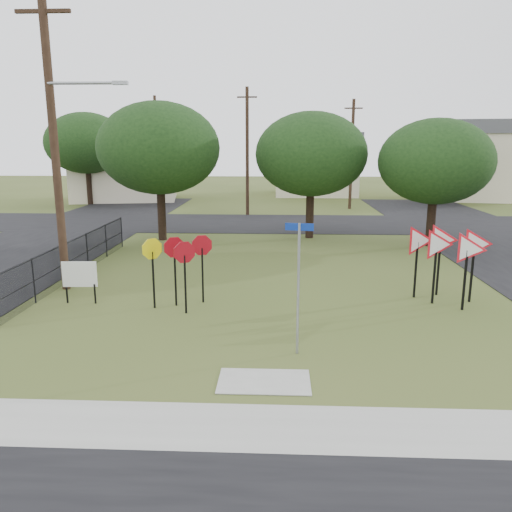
{
  "coord_description": "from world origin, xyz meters",
  "views": [
    {
      "loc": [
        0.28,
        -12.37,
        5.04
      ],
      "look_at": [
        -0.42,
        3.0,
        1.6
      ],
      "focal_mm": 35.0,
      "sensor_mm": 36.0,
      "label": 1
    }
  ],
  "objects": [
    {
      "name": "ground",
      "position": [
        0.0,
        0.0,
        0.0
      ],
      "size": [
        140.0,
        140.0,
        0.0
      ],
      "primitive_type": "plane",
      "color": "#3B4B1C"
    },
    {
      "name": "sidewalk",
      "position": [
        0.0,
        -4.2,
        0.01
      ],
      "size": [
        30.0,
        1.6,
        0.02
      ],
      "primitive_type": "cube",
      "color": "#9B9C93",
      "rests_on": "ground"
    },
    {
      "name": "planting_strip",
      "position": [
        0.0,
        -5.4,
        0.01
      ],
      "size": [
        30.0,
        0.8,
        0.02
      ],
      "primitive_type": "cube",
      "color": "#3B4B1C",
      "rests_on": "ground"
    },
    {
      "name": "street_left",
      "position": [
        -12.0,
        10.0,
        0.01
      ],
      "size": [
        8.0,
        50.0,
        0.02
      ],
      "primitive_type": "cube",
      "color": "black",
      "rests_on": "ground"
    },
    {
      "name": "street_far",
      "position": [
        0.0,
        20.0,
        0.01
      ],
      "size": [
        60.0,
        8.0,
        0.02
      ],
      "primitive_type": "cube",
      "color": "black",
      "rests_on": "ground"
    },
    {
      "name": "curb_pad",
      "position": [
        0.0,
        -2.4,
        0.01
      ],
      "size": [
        2.0,
        1.2,
        0.02
      ],
      "primitive_type": "cube",
      "color": "#9B9C93",
      "rests_on": "ground"
    },
    {
      "name": "street_name_sign",
      "position": [
        0.77,
        -0.83,
        1.85
      ],
      "size": [
        0.67,
        0.11,
        3.25
      ],
      "color": "gray",
      "rests_on": "ground"
    },
    {
      "name": "stop_sign_cluster",
      "position": [
        -2.82,
        2.62,
        1.68
      ],
      "size": [
        2.06,
        1.38,
        2.25
      ],
      "color": "black",
      "rests_on": "ground"
    },
    {
      "name": "yield_sign_cluster",
      "position": [
        5.7,
        3.6,
        1.83
      ],
      "size": [
        2.77,
        2.04,
        2.5
      ],
      "color": "black",
      "rests_on": "ground"
    },
    {
      "name": "info_board",
      "position": [
        -6.1,
        2.85,
        0.93
      ],
      "size": [
        1.11,
        0.1,
        1.39
      ],
      "color": "black",
      "rests_on": "ground"
    },
    {
      "name": "utility_pole_main",
      "position": [
        -7.24,
        4.5,
        5.21
      ],
      "size": [
        3.55,
        0.33,
        10.0
      ],
      "color": "#39261A",
      "rests_on": "ground"
    },
    {
      "name": "far_pole_a",
      "position": [
        -2.0,
        24.0,
        4.6
      ],
      "size": [
        1.4,
        0.24,
        9.0
      ],
      "color": "#39261A",
      "rests_on": "ground"
    },
    {
      "name": "far_pole_b",
      "position": [
        6.0,
        28.0,
        4.35
      ],
      "size": [
        1.4,
        0.24,
        8.5
      ],
      "color": "#39261A",
      "rests_on": "ground"
    },
    {
      "name": "far_pole_c",
      "position": [
        -10.0,
        30.0,
        4.6
      ],
      "size": [
        1.4,
        0.24,
        9.0
      ],
      "color": "#39261A",
      "rests_on": "ground"
    },
    {
      "name": "fence_run",
      "position": [
        -7.6,
        6.25,
        0.78
      ],
      "size": [
        0.05,
        11.55,
        1.5
      ],
      "color": "black",
      "rests_on": "ground"
    },
    {
      "name": "house_left",
      "position": [
        -14.0,
        34.0,
        3.65
      ],
      "size": [
        10.58,
        8.88,
        7.2
      ],
      "color": "beige",
      "rests_on": "ground"
    },
    {
      "name": "house_mid",
      "position": [
        4.0,
        40.0,
        3.15
      ],
      "size": [
        8.4,
        8.4,
        6.2
      ],
      "color": "beige",
      "rests_on": "ground"
    },
    {
      "name": "house_right",
      "position": [
        18.0,
        36.0,
        3.65
      ],
      "size": [
        8.3,
        8.3,
        7.2
      ],
      "color": "beige",
      "rests_on": "ground"
    },
    {
      "name": "tree_near_left",
      "position": [
        -6.0,
        14.0,
        4.86
      ],
      "size": [
        6.4,
        6.4,
        7.27
      ],
      "color": "black",
      "rests_on": "ground"
    },
    {
      "name": "tree_near_mid",
      "position": [
        2.0,
        15.0,
        4.54
      ],
      "size": [
        6.0,
        6.0,
        6.8
      ],
      "color": "black",
      "rests_on": "ground"
    },
    {
      "name": "tree_near_right",
      "position": [
        8.0,
        13.0,
        4.22
      ],
      "size": [
        5.6,
        5.6,
        6.33
      ],
      "color": "black",
      "rests_on": "ground"
    },
    {
      "name": "tree_far_left",
      "position": [
        -16.0,
        30.0,
        5.17
      ],
      "size": [
        6.8,
        6.8,
        7.73
      ],
      "color": "black",
      "rests_on": "ground"
    },
    {
      "name": "tree_far_right",
      "position": [
        14.0,
        32.0,
        4.54
      ],
      "size": [
        6.0,
        6.0,
        6.8
      ],
      "color": "black",
      "rests_on": "ground"
    }
  ]
}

